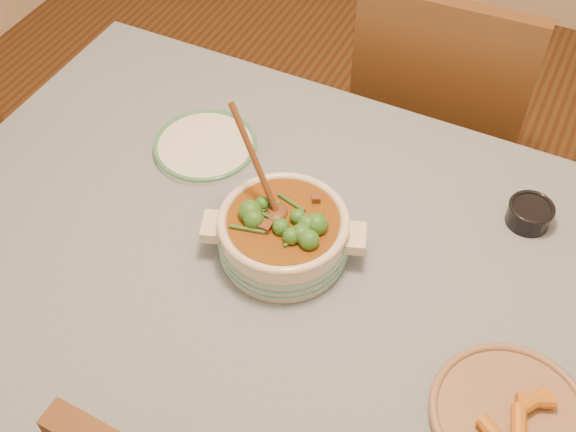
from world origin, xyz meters
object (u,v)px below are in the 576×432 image
(chair_far, at_px, (439,111))
(stew_casserole, at_px, (283,232))
(white_plate, at_px, (205,146))
(fried_plate, at_px, (511,415))
(condiment_bowl, at_px, (530,213))
(dining_table, at_px, (316,308))

(chair_far, bearing_deg, stew_casserole, 80.31)
(white_plate, distance_m, fried_plate, 0.84)
(condiment_bowl, xyz_separation_m, fried_plate, (0.08, -0.44, -0.01))
(stew_casserole, xyz_separation_m, condiment_bowl, (0.41, 0.29, -0.04))
(condiment_bowl, distance_m, chair_far, 0.64)
(stew_casserole, bearing_deg, fried_plate, -17.23)
(stew_casserole, height_order, fried_plate, stew_casserole)
(condiment_bowl, bearing_deg, dining_table, -134.84)
(dining_table, xyz_separation_m, fried_plate, (0.40, -0.12, 0.11))
(white_plate, relative_size, fried_plate, 0.93)
(white_plate, bearing_deg, chair_far, 57.78)
(fried_plate, bearing_deg, condiment_bowl, 100.05)
(dining_table, bearing_deg, condiment_bowl, 45.16)
(dining_table, xyz_separation_m, condiment_bowl, (0.32, 0.32, 0.12))
(stew_casserole, xyz_separation_m, fried_plate, (0.49, -0.15, -0.04))
(white_plate, relative_size, condiment_bowl, 2.33)
(dining_table, relative_size, chair_far, 1.76)
(condiment_bowl, distance_m, fried_plate, 0.45)
(fried_plate, bearing_deg, white_plate, 156.48)
(dining_table, xyz_separation_m, stew_casserole, (-0.09, 0.03, 0.15))
(chair_far, bearing_deg, condiment_bowl, 119.33)
(dining_table, bearing_deg, white_plate, 149.55)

